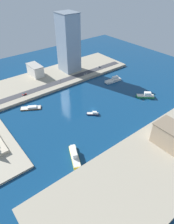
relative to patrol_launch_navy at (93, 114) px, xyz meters
name	(u,v)px	position (x,y,z in m)	size (l,w,h in m)	color
ground_plane	(93,109)	(8.99, -7.12, -1.36)	(440.00, 440.00, 0.00)	navy
quay_west	(164,157)	(-86.19, -7.12, 0.31)	(70.00, 240.00, 3.34)	#9E937F
quay_east	(51,78)	(104.17, -7.12, 0.31)	(70.00, 240.00, 3.34)	#9E937F
road_strip	(58,82)	(84.10, -7.12, 2.06)	(10.50, 228.00, 0.15)	#38383D
patrol_launch_navy	(93,114)	(0.00, 0.00, 0.00)	(11.50, 12.37, 3.82)	#1E284C
ferry_yellow_fast	(75,156)	(-38.16, 52.40, 1.15)	(26.88, 16.23, 6.99)	yellow
ferry_white_commuter	(113,80)	(43.06, -73.39, 0.93)	(9.70, 27.02, 6.91)	silver
ferry_green_doubledeck	(146,96)	(-12.77, -75.31, 0.97)	(19.63, 20.90, 6.93)	#2D8C4C
barge_flat_brown	(31,108)	(53.24, 48.83, -0.26)	(17.59, 23.52, 3.10)	brown
hotel_broad_white	(35,70)	(124.39, 6.18, 9.73)	(28.77, 14.75, 15.44)	silver
apartment_midrise_tan	(171,136)	(-80.88, -21.57, 12.17)	(29.79, 20.47, 20.32)	tan
tower_tall_glass	(68,43)	(108.59, -43.47, 42.78)	(28.03, 25.48, 81.53)	#8C9EB2
sedan_silver	(99,67)	(86.48, -84.27, 2.91)	(1.96, 4.44, 1.57)	black
van_white	(86,74)	(80.61, -52.54, 2.85)	(2.18, 5.10, 1.45)	black
pickup_red	(24,94)	(81.50, 43.80, 2.90)	(2.11, 5.18, 1.57)	black
traffic_light_waterfront	(61,81)	(77.96, -7.49, 6.32)	(0.36, 0.36, 6.50)	black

